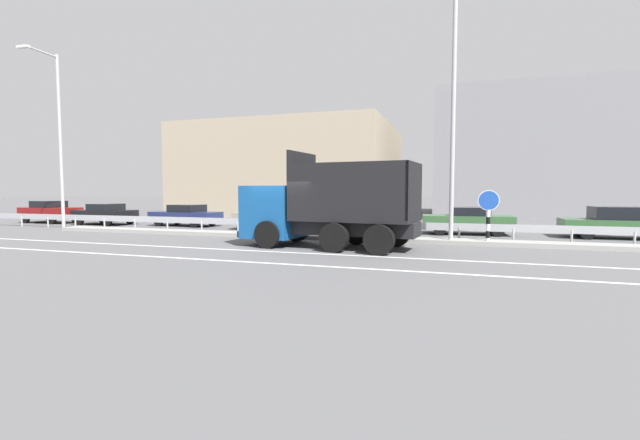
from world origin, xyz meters
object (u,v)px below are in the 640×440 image
(street_lamp_0, at_px, (58,134))
(parked_car_0, at_px, (50,212))
(parked_car_6, at_px, (619,223))
(median_road_sign, at_px, (488,215))
(parked_car_3, at_px, (270,216))
(dump_truck, at_px, (311,214))
(parked_car_2, at_px, (186,215))
(parked_car_5, at_px, (467,220))
(church_tower, at_px, (348,168))
(street_lamp_1, at_px, (453,101))
(parked_car_4, at_px, (366,218))
(parked_car_1, at_px, (105,214))

(street_lamp_0, xyz_separation_m, parked_car_0, (-5.52, 3.91, -4.51))
(street_lamp_0, height_order, parked_car_6, street_lamp_0)
(median_road_sign, height_order, parked_car_3, median_road_sign)
(dump_truck, distance_m, parked_car_3, 7.78)
(parked_car_2, xyz_separation_m, parked_car_5, (16.50, -0.07, 0.02))
(church_tower, bearing_deg, parked_car_3, -84.57)
(street_lamp_1, distance_m, parked_car_0, 26.93)
(parked_car_4, distance_m, church_tower, 29.51)
(parked_car_6, xyz_separation_m, church_tower, (-19.70, 27.65, 4.20))
(median_road_sign, xyz_separation_m, street_lamp_1, (-1.41, -0.23, 4.53))
(parked_car_2, distance_m, parked_car_5, 16.50)
(parked_car_2, bearing_deg, parked_car_5, -86.24)
(parked_car_1, xyz_separation_m, parked_car_6, (28.61, 0.71, 0.03))
(dump_truck, height_order, parked_car_2, dump_truck)
(parked_car_0, height_order, parked_car_6, parked_car_0)
(street_lamp_0, relative_size, church_tower, 0.87)
(parked_car_3, distance_m, parked_car_4, 5.45)
(street_lamp_1, bearing_deg, parked_car_1, 169.81)
(street_lamp_1, height_order, parked_car_3, street_lamp_1)
(parked_car_5, bearing_deg, parked_car_6, -93.76)
(parked_car_2, bearing_deg, parked_car_1, 101.06)
(median_road_sign, xyz_separation_m, parked_car_4, (-5.77, 3.92, -0.45))
(dump_truck, xyz_separation_m, parked_car_6, (12.40, 6.85, -0.54))
(parked_car_2, distance_m, parked_car_6, 23.00)
(median_road_sign, distance_m, parked_car_1, 23.11)
(parked_car_3, relative_size, parked_car_6, 0.83)
(dump_truck, bearing_deg, parked_car_1, 74.98)
(parked_car_4, bearing_deg, median_road_sign, -123.76)
(street_lamp_0, bearing_deg, parked_car_6, 9.30)
(dump_truck, bearing_deg, parked_car_2, 62.91)
(street_lamp_1, bearing_deg, street_lamp_0, -179.99)
(street_lamp_0, height_order, church_tower, church_tower)
(parked_car_5, bearing_deg, median_road_sign, -174.96)
(median_road_sign, relative_size, parked_car_4, 0.46)
(parked_car_1, xyz_separation_m, parked_car_4, (17.05, 0.30, 0.04))
(church_tower, bearing_deg, street_lamp_0, -104.22)
(parked_car_5, bearing_deg, street_lamp_0, 97.32)
(parked_car_3, height_order, church_tower, church_tower)
(parked_car_3, distance_m, church_tower, 28.68)
(parked_car_0, height_order, parked_car_2, parked_car_0)
(dump_truck, xyz_separation_m, parked_car_5, (5.90, 6.76, -0.56))
(parked_car_0, height_order, parked_car_3, parked_car_3)
(dump_truck, distance_m, parked_car_6, 14.18)
(median_road_sign, distance_m, parked_car_2, 17.75)
(street_lamp_1, xyz_separation_m, parked_car_4, (-4.36, 4.15, -4.97))
(dump_truck, distance_m, parked_car_0, 21.88)
(street_lamp_0, xyz_separation_m, parked_car_3, (10.85, 3.96, -4.52))
(parked_car_0, bearing_deg, median_road_sign, 85.13)
(parked_car_0, relative_size, parked_car_5, 0.93)
(parked_car_4, relative_size, parked_car_6, 1.00)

